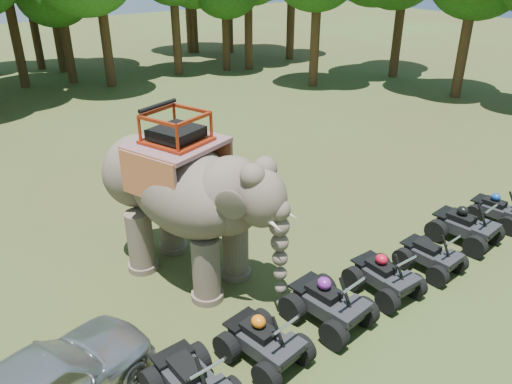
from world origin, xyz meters
The scene contains 20 objects.
ground centered at (0.00, 0.00, 0.00)m, with size 110.00×110.00×0.00m, color #47381E.
elephant centered at (-1.89, 1.59, 2.18)m, with size 2.28×5.19×4.36m, color brown, non-canonical shape.
atv_0 centered at (-3.95, -2.04, 0.65)m, with size 1.27×1.75×1.30m, color black, non-canonical shape.
atv_1 centered at (-2.26, -2.03, 0.64)m, with size 1.26×1.73×1.28m, color black, non-canonical shape.
atv_2 centered at (-0.39, -1.98, 0.68)m, with size 1.34×1.83×1.36m, color black, non-canonical shape.
atv_3 centered at (1.44, -2.03, 0.62)m, with size 1.22×1.67×1.24m, color black, non-canonical shape.
atv_4 centered at (3.15, -2.13, 0.58)m, with size 1.14×1.56×1.16m, color black, non-canonical shape.
atv_5 centered at (5.11, -1.87, 0.66)m, with size 1.30×1.78×1.32m, color black, non-canonical shape.
atv_6 centered at (6.92, -1.85, 0.58)m, with size 1.13×1.55×1.15m, color black, non-canonical shape.
tree_0 centered at (0.00, 24.23, 4.16)m, with size 5.82×5.82×8.31m, color #195114, non-canonical shape.
tree_1 centered at (4.25, 21.32, 4.55)m, with size 6.37×6.37×9.11m, color #195114, non-canonical shape.
tree_2 centered at (9.05, 21.56, 4.08)m, with size 5.71×5.71×8.15m, color #195114, non-canonical shape.
tree_3 centered at (13.73, 20.06, 4.12)m, with size 5.77×5.77×8.25m, color #195114, non-canonical shape.
tree_4 centered at (14.06, 13.94, 4.20)m, with size 5.88×5.88×8.39m, color #195114, non-canonical shape.
tree_5 centered at (19.91, 12.56, 4.60)m, with size 6.43×6.43×9.19m, color #195114, non-canonical shape.
tree_6 centered at (18.72, 7.20, 4.33)m, with size 6.06×6.06×8.66m, color #195114, non-canonical shape.
tree_32 centered at (12.36, 20.76, 3.66)m, with size 5.13×5.13×7.32m, color #195114, non-canonical shape.
tree_34 centered at (2.30, 28.88, 3.88)m, with size 5.43×5.43×7.76m, color #195114, non-canonical shape.
tree_36 centered at (2.68, 23.57, 3.75)m, with size 5.26×5.26×7.51m, color #195114, non-canonical shape.
tree_38 centered at (13.96, 27.58, 3.87)m, with size 5.42×5.42×7.75m, color #195114, non-canonical shape.
Camera 1 is at (-7.02, -8.02, 7.59)m, focal length 35.00 mm.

